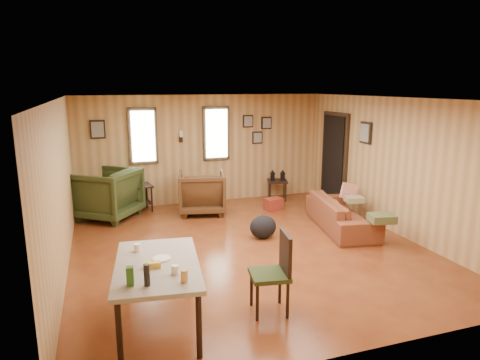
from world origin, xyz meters
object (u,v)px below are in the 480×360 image
Objects in this scene: end_table at (139,193)px; recliner_brown at (202,190)px; dining_table at (157,270)px; side_table at (277,179)px; sofa at (341,208)px; recliner_green at (107,192)px.

recliner_brown is at bearing -24.17° from end_table.
recliner_brown is 4.32m from dining_table.
end_table is 0.96× the size of side_table.
side_table is 0.46× the size of dining_table.
side_table is (1.89, 0.45, 0.00)m from recliner_brown.
sofa is at bearing 153.24° from recliner_brown.
recliner_green reaches higher than dining_table.
end_table is at bearing 94.16° from dining_table.
recliner_green is at bearing -153.23° from end_table.
end_table is at bearing 153.48° from recliner_green.
recliner_brown is 1.89m from recliner_green.
dining_table is (-3.35, -4.51, 0.20)m from side_table.
sofa is 4.32m from dining_table.
recliner_green is 3.77m from side_table.
end_table is 3.13m from side_table.
end_table is (-1.23, 0.55, -0.10)m from recliner_brown.
sofa is 4.55m from recliner_green.
dining_table is at bearing 82.53° from recliner_brown.
sofa is 2.84m from recliner_brown.
recliner_brown is at bearing 119.63° from recliner_green.
recliner_brown is 0.62× the size of dining_table.
sofa reaches higher than end_table.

